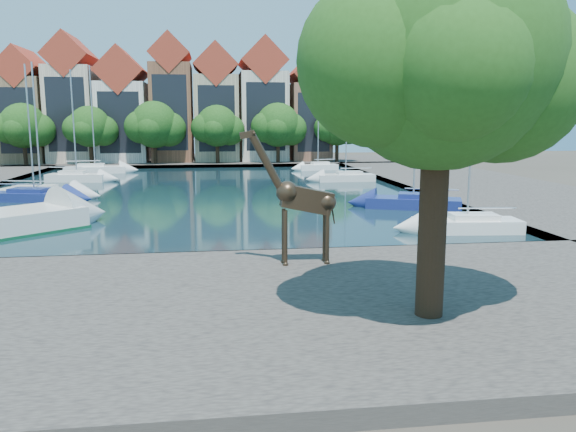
# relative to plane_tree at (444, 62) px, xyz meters

# --- Properties ---
(ground) EXTENTS (160.00, 160.00, 0.00)m
(ground) POSITION_rel_plane_tree_xyz_m (-7.62, 9.01, -7.67)
(ground) COLOR #38332B
(ground) RESTS_ON ground
(water_basin) EXTENTS (38.00, 50.00, 0.08)m
(water_basin) POSITION_rel_plane_tree_xyz_m (-7.62, 33.01, -7.63)
(water_basin) COLOR black
(water_basin) RESTS_ON ground
(near_quay) EXTENTS (50.00, 14.00, 0.50)m
(near_quay) POSITION_rel_plane_tree_xyz_m (-7.62, 2.01, -7.42)
(near_quay) COLOR #4D4943
(near_quay) RESTS_ON ground
(far_quay) EXTENTS (60.00, 16.00, 0.50)m
(far_quay) POSITION_rel_plane_tree_xyz_m (-7.62, 65.01, -7.42)
(far_quay) COLOR #4D4943
(far_quay) RESTS_ON ground
(right_quay) EXTENTS (14.00, 52.00, 0.50)m
(right_quay) POSITION_rel_plane_tree_xyz_m (17.38, 33.01, -7.42)
(right_quay) COLOR #4D4943
(right_quay) RESTS_ON ground
(plane_tree) EXTENTS (8.32, 6.40, 10.62)m
(plane_tree) POSITION_rel_plane_tree_xyz_m (0.00, 0.00, 0.00)
(plane_tree) COLOR #332114
(plane_tree) RESTS_ON near_quay
(townhouse_west_end) EXTENTS (5.44, 9.18, 14.93)m
(townhouse_west_end) POSITION_rel_plane_tree_xyz_m (-30.62, 64.99, -0.31)
(townhouse_west_end) COLOR #846748
(townhouse_west_end) RESTS_ON far_quay
(townhouse_west_mid) EXTENTS (5.94, 9.18, 16.79)m
(townhouse_west_mid) POSITION_rel_plane_tree_xyz_m (-24.62, 64.99, 0.56)
(townhouse_west_mid) COLOR beige
(townhouse_west_mid) RESTS_ON far_quay
(townhouse_west_inner) EXTENTS (6.43, 9.18, 15.15)m
(townhouse_west_inner) POSITION_rel_plane_tree_xyz_m (-18.12, 64.99, -0.32)
(townhouse_west_inner) COLOR white
(townhouse_west_inner) RESTS_ON far_quay
(townhouse_center) EXTENTS (5.44, 9.18, 16.93)m
(townhouse_center) POSITION_rel_plane_tree_xyz_m (-11.62, 64.99, 0.69)
(townhouse_center) COLOR brown
(townhouse_center) RESTS_ON far_quay
(townhouse_east_inner) EXTENTS (5.94, 9.18, 15.79)m
(townhouse_east_inner) POSITION_rel_plane_tree_xyz_m (-5.62, 64.99, 0.06)
(townhouse_east_inner) COLOR tan
(townhouse_east_inner) RESTS_ON far_quay
(townhouse_east_mid) EXTENTS (6.43, 9.18, 16.65)m
(townhouse_east_mid) POSITION_rel_plane_tree_xyz_m (0.88, 64.99, 0.43)
(townhouse_east_mid) COLOR beige
(townhouse_east_mid) RESTS_ON far_quay
(townhouse_east_end) EXTENTS (5.44, 9.18, 14.43)m
(townhouse_east_end) POSITION_rel_plane_tree_xyz_m (7.38, 64.99, -0.56)
(townhouse_east_end) COLOR brown
(townhouse_east_end) RESTS_ON far_quay
(far_tree_far_west) EXTENTS (7.28, 5.60, 7.68)m
(far_tree_far_west) POSITION_rel_plane_tree_xyz_m (-29.51, 59.50, -2.49)
(far_tree_far_west) COLOR #332114
(far_tree_far_west) RESTS_ON far_quay
(far_tree_west) EXTENTS (6.76, 5.20, 7.36)m
(far_tree_west) POSITION_rel_plane_tree_xyz_m (-21.52, 59.50, -2.60)
(far_tree_west) COLOR #332114
(far_tree_west) RESTS_ON far_quay
(far_tree_mid_west) EXTENTS (7.80, 6.00, 8.00)m
(far_tree_mid_west) POSITION_rel_plane_tree_xyz_m (-13.51, 59.50, -2.38)
(far_tree_mid_west) COLOR #332114
(far_tree_mid_west) RESTS_ON far_quay
(far_tree_mid_east) EXTENTS (7.02, 5.40, 7.52)m
(far_tree_mid_east) POSITION_rel_plane_tree_xyz_m (-5.52, 59.50, -2.54)
(far_tree_mid_east) COLOR #332114
(far_tree_mid_east) RESTS_ON far_quay
(far_tree_east) EXTENTS (7.54, 5.80, 7.84)m
(far_tree_east) POSITION_rel_plane_tree_xyz_m (2.49, 59.50, -2.43)
(far_tree_east) COLOR #332114
(far_tree_east) RESTS_ON far_quay
(far_tree_far_east) EXTENTS (6.76, 5.20, 7.36)m
(far_tree_far_east) POSITION_rel_plane_tree_xyz_m (10.48, 59.50, -2.60)
(far_tree_far_east) COLOR #332114
(far_tree_far_east) RESTS_ON far_quay
(giraffe_statue) EXTENTS (3.67, 0.67, 5.25)m
(giraffe_statue) POSITION_rel_plane_tree_xyz_m (-2.96, 6.37, -4.59)
(giraffe_statue) COLOR #322519
(giraffe_statue) RESTS_ON near_quay
(sailboat_left_b) EXTENTS (6.60, 3.66, 10.03)m
(sailboat_left_b) POSITION_rel_plane_tree_xyz_m (-19.62, 28.96, -7.07)
(sailboat_left_b) COLOR navy
(sailboat_left_b) RESTS_ON water_basin
(sailboat_left_c) EXTENTS (7.17, 4.03, 10.34)m
(sailboat_left_c) POSITION_rel_plane_tree_xyz_m (-19.62, 30.64, -7.05)
(sailboat_left_c) COLOR silver
(sailboat_left_c) RESTS_ON water_basin
(sailboat_left_d) EXTENTS (5.94, 2.81, 10.79)m
(sailboat_left_d) POSITION_rel_plane_tree_xyz_m (-19.62, 42.52, -6.98)
(sailboat_left_d) COLOR silver
(sailboat_left_d) RESTS_ON water_basin
(sailboat_left_e) EXTENTS (6.88, 3.11, 12.00)m
(sailboat_left_e) POSITION_rel_plane_tree_xyz_m (-19.62, 51.48, -6.99)
(sailboat_left_e) COLOR white
(sailboat_left_e) RESTS_ON water_basin
(sailboat_right_a) EXTENTS (5.83, 2.54, 9.69)m
(sailboat_right_a) POSITION_rel_plane_tree_xyz_m (7.38, 13.46, -7.04)
(sailboat_right_a) COLOR white
(sailboat_right_a) RESTS_ON water_basin
(sailboat_right_b) EXTENTS (6.72, 4.45, 11.10)m
(sailboat_right_b) POSITION_rel_plane_tree_xyz_m (7.38, 21.79, -7.01)
(sailboat_right_b) COLOR navy
(sailboat_right_b) RESTS_ON water_basin
(sailboat_right_c) EXTENTS (5.68, 2.08, 9.11)m
(sailboat_right_c) POSITION_rel_plane_tree_xyz_m (6.81, 39.39, -7.06)
(sailboat_right_c) COLOR silver
(sailboat_right_c) RESTS_ON water_basin
(sailboat_right_d) EXTENTS (4.96, 2.42, 8.65)m
(sailboat_right_d) POSITION_rel_plane_tree_xyz_m (6.38, 51.96, -7.05)
(sailboat_right_d) COLOR white
(sailboat_right_d) RESTS_ON water_basin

